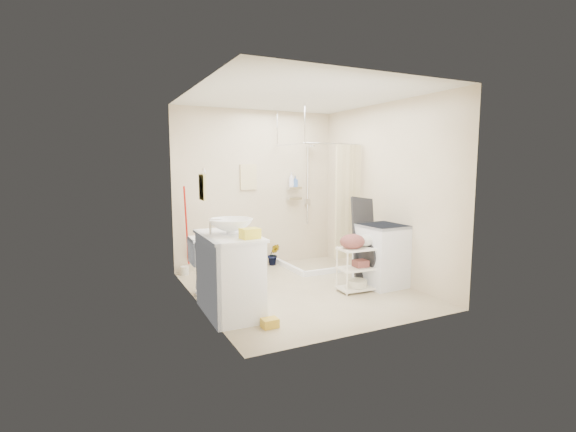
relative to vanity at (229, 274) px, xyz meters
name	(u,v)px	position (x,y,z in m)	size (l,w,h in m)	color
floor	(300,289)	(1.16, 0.44, -0.46)	(3.20, 3.20, 0.00)	#C0B290
ceiling	(301,95)	(1.16, 0.44, 2.14)	(2.80, 3.20, 0.04)	silver
wall_back	(256,189)	(1.16, 2.04, 0.84)	(2.80, 0.04, 2.60)	beige
wall_front	(376,206)	(1.16, -1.16, 0.84)	(2.80, 0.04, 2.60)	beige
wall_left	(197,199)	(-0.24, 0.44, 0.84)	(0.04, 3.20, 2.60)	beige
wall_right	(384,192)	(2.56, 0.44, 0.84)	(0.04, 3.20, 2.60)	beige
vanity	(229,274)	(0.00, 0.00, 0.00)	(0.59, 1.05, 0.92)	white
sink	(231,226)	(0.04, 0.03, 0.55)	(0.50, 0.50, 0.17)	white
counter_basket	(250,233)	(0.13, -0.36, 0.52)	(0.20, 0.15, 0.11)	yellow
floor_basket	(270,321)	(0.25, -0.60, -0.40)	(0.25, 0.19, 0.13)	gold
toilet	(219,264)	(0.12, 0.81, -0.08)	(0.43, 0.75, 0.77)	white
mop	(183,231)	(-0.10, 1.92, 0.22)	(0.13, 0.13, 1.37)	#B2130B
potted_plant_a	(261,258)	(1.13, 1.82, -0.30)	(0.17, 0.11, 0.32)	#9B5838
potted_plant_b	(274,254)	(1.40, 1.88, -0.28)	(0.20, 0.16, 0.37)	brown
hanging_towel	(248,177)	(1.01, 2.02, 1.04)	(0.28, 0.03, 0.42)	beige
towel_ring	(202,185)	(-0.22, 0.24, 1.01)	(0.04, 0.22, 0.34)	#FFF498
tp_holder	(200,246)	(-0.20, 0.49, 0.26)	(0.08, 0.12, 0.14)	white
shower	(317,204)	(2.01, 1.49, 0.59)	(1.10, 1.10, 2.10)	white
shampoo_bottle_a	(291,180)	(1.77, 1.96, 0.98)	(0.10, 0.10, 0.25)	silver
shampoo_bottle_b	(295,181)	(1.84, 1.95, 0.95)	(0.09, 0.09, 0.19)	#3D60A0
washing_machine	(383,255)	(2.30, 0.12, -0.03)	(0.60, 0.62, 0.87)	silver
laundry_rack	(358,265)	(1.82, 0.05, -0.10)	(0.52, 0.31, 0.72)	white
ironing_board	(364,239)	(2.13, 0.34, 0.18)	(0.36, 0.11, 1.28)	black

